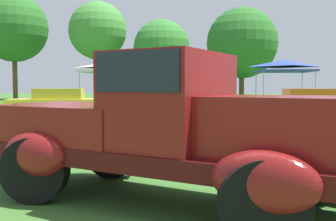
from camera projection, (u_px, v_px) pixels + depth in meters
name	position (u px, v px, depth m)	size (l,w,h in m)	color
ground_plane	(189.00, 198.00, 4.72)	(120.00, 120.00, 0.00)	#386628
feature_pickup_truck	(164.00, 127.00, 4.50)	(4.63, 3.21, 1.70)	#400B0B
show_car_yellow	(63.00, 104.00, 16.00)	(4.48, 2.42, 1.22)	yellow
show_car_skyblue	(175.00, 105.00, 15.12)	(4.41, 1.98, 1.22)	#669EDB
show_car_orange	(312.00, 105.00, 15.05)	(3.84, 1.74, 1.22)	orange
canopy_tent_left_field	(113.00, 66.00, 22.23)	(3.33, 3.33, 2.71)	#B7B7BC
canopy_tent_center_field	(284.00, 65.00, 21.14)	(2.86, 2.86, 2.71)	#B7B7BC
treeline_far_left	(14.00, 28.00, 36.94)	(6.29, 6.29, 9.82)	brown
treeline_mid_left	(98.00, 31.00, 35.81)	(5.20, 5.20, 8.89)	brown
treeline_center	(162.00, 48.00, 35.31)	(5.02, 5.02, 7.19)	brown
treeline_mid_right	(242.00, 43.00, 34.31)	(6.12, 6.12, 8.06)	brown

